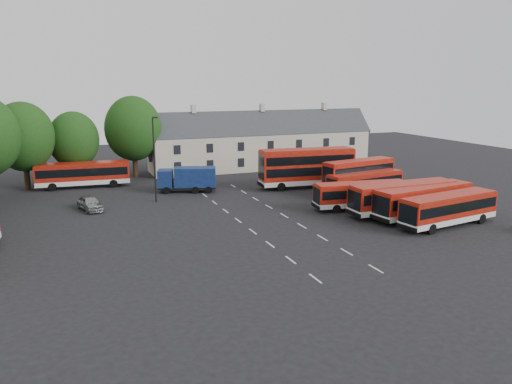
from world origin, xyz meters
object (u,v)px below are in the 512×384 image
at_px(bus_dd_south, 359,174).
at_px(box_truck, 188,178).
at_px(silver_car, 90,203).
at_px(bus_row_a, 449,207).
at_px(lamppost, 154,157).

xyz_separation_m(bus_dd_south, box_truck, (-19.56, 7.86, -0.57)).
bearing_deg(box_truck, silver_car, -139.81).
relative_size(bus_row_a, lamppost, 1.15).
distance_m(silver_car, lamppost, 8.54).
relative_size(bus_dd_south, lamppost, 1.04).
bearing_deg(lamppost, bus_row_a, -39.65).
bearing_deg(silver_car, bus_dd_south, -19.62).
bearing_deg(silver_car, lamppost, -6.08).
relative_size(bus_dd_south, box_truck, 1.37).
bearing_deg(lamppost, silver_car, -171.79).
relative_size(box_truck, lamppost, 0.76).
xyz_separation_m(bus_dd_south, silver_car, (-31.52, 2.94, -1.53)).
distance_m(bus_row_a, lamppost, 31.29).
xyz_separation_m(bus_row_a, silver_car, (-31.21, 18.81, -1.07)).
relative_size(silver_car, lamppost, 0.47).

